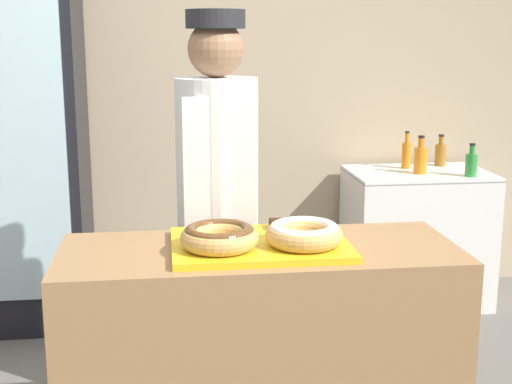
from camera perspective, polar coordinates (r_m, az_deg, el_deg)
The scene contains 14 objects.
wall_back at distance 4.54m, azimuth -3.30°, elevation 8.53°, with size 8.00×0.06×2.70m.
display_counter at distance 2.69m, azimuth 0.28°, elevation -13.97°, with size 1.41×0.56×0.92m.
serving_tray at distance 2.51m, azimuth 0.29°, elevation -4.23°, with size 0.62×0.46×0.02m.
donut_chocolate_glaze at distance 2.42m, azimuth -2.94°, elevation -3.54°, with size 0.27×0.27×0.08m.
donut_light_glaze at distance 2.46m, azimuth 3.86°, elevation -3.29°, with size 0.27×0.27×0.08m.
brownie_back_left at distance 2.65m, azimuth -2.30°, elevation -2.73°, with size 0.08×0.08×0.03m.
brownie_back_right at distance 2.67m, azimuth 1.94°, elevation -2.59°, with size 0.08×0.08×0.03m.
baker_person at distance 3.02m, azimuth -3.07°, elevation -1.21°, with size 0.34×0.34×1.76m.
beverage_fridge at distance 4.26m, azimuth -17.71°, elevation 2.96°, with size 0.62×0.64×2.00m.
chest_freezer at distance 4.59m, azimuth 12.67°, elevation -3.48°, with size 0.85×0.58×0.84m.
bottle_green at distance 4.40m, azimuth 16.84°, elevation 2.18°, with size 0.07×0.07×0.20m.
bottle_orange at distance 4.41m, azimuth 13.01°, elevation 2.59°, with size 0.08×0.08×0.23m.
bottle_orange_b at distance 4.57m, azimuth 11.94°, elevation 2.99°, with size 0.06×0.06×0.23m.
bottle_amber at distance 4.71m, azimuth 14.54°, elevation 2.98°, with size 0.07×0.07×0.20m.
Camera 1 is at (-0.32, -2.38, 1.65)m, focal length 50.00 mm.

